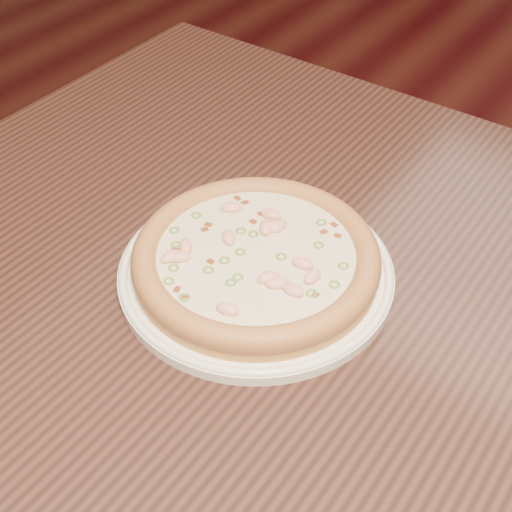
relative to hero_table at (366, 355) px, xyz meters
The scene contains 4 objects.
ground 0.69m from the hero_table, 133.06° to the left, with size 9.00×9.00×0.00m, color black.
hero_table is the anchor object (origin of this frame).
plate 0.17m from the hero_table, 157.38° to the right, with size 0.30×0.30×0.02m.
pizza 0.18m from the hero_table, 157.35° to the right, with size 0.26×0.26×0.03m.
Camera 1 is at (0.37, -0.68, 1.29)m, focal length 50.00 mm.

